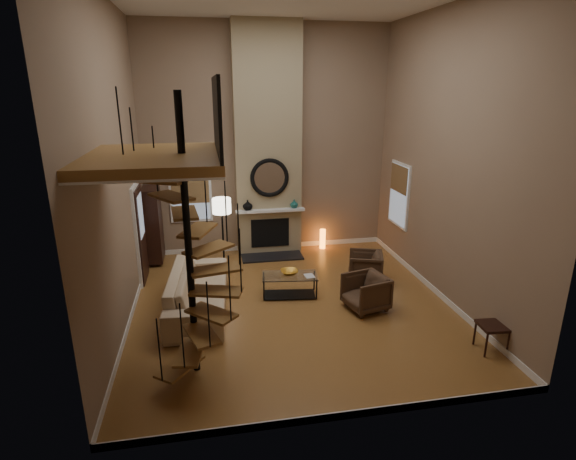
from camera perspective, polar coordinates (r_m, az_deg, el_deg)
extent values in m
cube|color=#B07838|center=(8.92, 0.47, -9.40)|extent=(6.00, 6.50, 0.01)
cube|color=#8C735A|center=(11.23, -2.69, 10.99)|extent=(6.00, 0.02, 5.50)
cube|color=#8C735A|center=(4.97, 7.67, 2.20)|extent=(6.00, 0.02, 5.50)
cube|color=#8C735A|center=(8.04, -21.13, 7.14)|extent=(0.02, 6.50, 5.50)
cube|color=#8C735A|center=(9.10, 19.61, 8.41)|extent=(0.02, 6.50, 5.50)
cube|color=white|center=(11.84, -2.50, -2.05)|extent=(6.00, 0.02, 0.12)
cube|color=white|center=(6.25, 6.55, -22.25)|extent=(6.00, 0.02, 0.12)
cube|color=white|center=(8.89, -19.13, -10.12)|extent=(0.02, 6.50, 0.12)
cube|color=white|center=(9.85, 17.95, -7.17)|extent=(0.02, 6.50, 0.12)
cube|color=#9A8964|center=(11.04, -2.55, 10.88)|extent=(1.60, 0.38, 5.50)
cube|color=black|center=(11.23, -2.01, -3.39)|extent=(1.50, 0.60, 0.04)
cube|color=black|center=(11.32, -2.26, -0.36)|extent=(0.95, 0.02, 0.72)
cube|color=white|center=(11.07, -2.24, 2.46)|extent=(1.70, 0.18, 0.06)
torus|color=black|center=(10.95, -2.33, 6.59)|extent=(0.94, 0.10, 0.94)
cylinder|color=white|center=(10.96, -2.34, 6.60)|extent=(0.80, 0.01, 0.80)
imported|color=black|center=(11.01, -5.11, 3.15)|extent=(0.24, 0.24, 0.25)
imported|color=#1A5B55|center=(11.18, 0.77, 3.33)|extent=(0.20, 0.20, 0.21)
cube|color=white|center=(11.30, -12.21, 4.74)|extent=(1.02, 0.04, 1.52)
cube|color=#8C9EB2|center=(11.28, -12.21, 4.71)|extent=(0.90, 0.01, 1.40)
cube|color=olive|center=(11.22, -12.28, 5.74)|extent=(0.90, 0.01, 0.98)
cube|color=white|center=(11.06, 13.86, 4.33)|extent=(0.04, 1.02, 1.52)
cube|color=#8C9EB2|center=(11.05, 13.74, 4.33)|extent=(0.01, 0.90, 1.40)
cube|color=olive|center=(10.96, 13.81, 6.29)|extent=(0.01, 0.90, 0.63)
cube|color=white|center=(10.16, -18.20, -0.44)|extent=(0.06, 1.05, 2.16)
cube|color=black|center=(10.17, -17.99, -0.56)|extent=(0.05, 0.90, 2.05)
cube|color=#8C9EB2|center=(10.04, -18.05, 1.75)|extent=(0.01, 0.60, 0.90)
cube|color=olive|center=(6.09, -16.54, 8.65)|extent=(1.70, 2.20, 0.12)
cube|color=white|center=(6.11, -16.48, 7.95)|extent=(1.70, 2.20, 0.03)
cube|color=black|center=(6.01, -8.97, 14.12)|extent=(0.04, 2.20, 0.94)
cylinder|color=black|center=(6.35, -12.48, -1.61)|extent=(0.10, 0.10, 4.02)
cube|color=olive|center=(6.88, -13.46, -16.39)|extent=(0.71, 0.78, 0.04)
cylinder|color=black|center=(6.41, -15.91, -14.38)|extent=(0.02, 0.02, 0.94)
cube|color=olive|center=(6.67, -12.24, -14.83)|extent=(0.46, 0.77, 0.04)
cylinder|color=black|center=(6.13, -13.20, -12.91)|extent=(0.02, 0.02, 0.94)
cube|color=olive|center=(6.54, -10.83, -12.78)|extent=(0.55, 0.79, 0.04)
cylinder|color=black|center=(6.01, -10.01, -10.50)|extent=(0.02, 0.02, 0.94)
cube|color=olive|center=(6.49, -9.65, -10.32)|extent=(0.75, 0.74, 0.04)
cylinder|color=black|center=(6.07, -7.36, -7.35)|extent=(0.02, 0.02, 0.94)
cube|color=olive|center=(6.51, -9.02, -7.64)|extent=(0.79, 0.53, 0.04)
cylinder|color=black|center=(6.25, -6.02, -3.93)|extent=(0.02, 0.02, 0.94)
cube|color=olive|center=(6.57, -9.13, -4.94)|extent=(0.77, 0.48, 0.04)
cylinder|color=black|center=(6.49, -6.24, -0.67)|extent=(0.02, 0.02, 0.94)
cube|color=olive|center=(6.62, -9.94, -2.38)|extent=(0.77, 0.72, 0.04)
cylinder|color=black|center=(6.70, -7.83, 2.20)|extent=(0.02, 0.02, 0.94)
cube|color=olive|center=(6.64, -11.29, -0.04)|extent=(0.58, 0.79, 0.04)
cylinder|color=black|center=(6.83, -10.38, 4.62)|extent=(0.02, 0.02, 0.94)
cube|color=olive|center=(6.59, -12.92, 2.09)|extent=(0.41, 0.75, 0.04)
cylinder|color=black|center=(6.84, -13.41, 6.67)|extent=(0.02, 0.02, 0.94)
cube|color=olive|center=(6.48, -14.54, 4.08)|extent=(0.68, 0.79, 0.04)
cylinder|color=black|center=(6.70, -16.43, 8.47)|extent=(0.02, 0.02, 0.94)
cube|color=olive|center=(6.31, -15.85, 6.04)|extent=(0.80, 0.64, 0.04)
cylinder|color=black|center=(6.44, -18.94, 10.23)|extent=(0.02, 0.02, 0.94)
cube|color=olive|center=(6.10, -16.58, 8.08)|extent=(0.72, 0.34, 0.04)
cylinder|color=black|center=(6.10, -20.41, 12.18)|extent=(0.02, 0.02, 0.94)
cube|color=black|center=(11.11, -16.66, 0.68)|extent=(0.37, 0.79, 1.76)
imported|color=#CAB08C|center=(8.74, -11.31, -7.47)|extent=(1.20, 2.66, 0.76)
imported|color=#473121|center=(9.88, 10.09, -4.61)|extent=(0.90, 0.88, 0.65)
imported|color=#473121|center=(8.76, 10.16, -7.65)|extent=(0.88, 0.87, 0.67)
cube|color=silver|center=(9.08, 0.22, -5.79)|extent=(1.17, 0.69, 0.02)
cube|color=black|center=(9.26, 0.22, -8.14)|extent=(1.07, 0.59, 0.01)
cylinder|color=black|center=(8.96, -3.06, -7.70)|extent=(0.03, 0.03, 0.41)
cylinder|color=black|center=(9.02, 3.62, -7.55)|extent=(0.03, 0.03, 0.41)
cylinder|color=black|center=(9.36, -3.06, -6.54)|extent=(0.03, 0.03, 0.41)
cylinder|color=black|center=(9.41, 3.33, -6.40)|extent=(0.03, 0.03, 0.41)
imported|color=orange|center=(9.11, 0.16, -5.33)|extent=(0.35, 0.35, 0.09)
imported|color=gray|center=(9.01, 2.60, -5.86)|extent=(0.20, 0.26, 0.02)
cylinder|color=black|center=(10.53, -8.00, -5.07)|extent=(0.37, 0.37, 0.03)
cylinder|color=black|center=(10.25, -8.19, -1.02)|extent=(0.04, 0.04, 1.60)
cylinder|color=#F2E5C6|center=(10.04, -8.37, 3.04)|extent=(0.41, 0.41, 0.33)
cylinder|color=orange|center=(11.82, 4.38, -1.15)|extent=(0.15, 0.15, 0.52)
cube|color=black|center=(8.00, 24.43, -10.96)|extent=(0.45, 0.45, 0.05)
cube|color=black|center=(7.99, 25.96, -9.12)|extent=(0.07, 0.40, 0.49)
cylinder|color=black|center=(7.89, 23.71, -13.19)|extent=(0.04, 0.04, 0.40)
cylinder|color=black|center=(8.06, 25.99, -12.81)|extent=(0.04, 0.04, 0.40)
cylinder|color=black|center=(8.16, 22.48, -11.96)|extent=(0.04, 0.04, 0.40)
cylinder|color=black|center=(8.33, 24.71, -11.63)|extent=(0.04, 0.04, 0.40)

